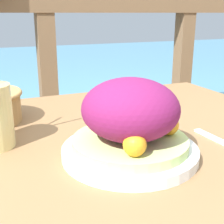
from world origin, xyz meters
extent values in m
cube|color=olive|center=(0.00, 0.00, 0.75)|extent=(1.00, 0.77, 0.04)
cube|color=olive|center=(0.44, 0.33, 0.37)|extent=(0.06, 0.06, 0.73)
cube|color=brown|center=(0.00, 0.68, 1.09)|extent=(2.80, 0.08, 0.09)
cube|color=brown|center=(0.00, 0.68, 0.52)|extent=(0.07, 0.07, 1.04)
cube|color=brown|center=(0.68, 0.68, 0.52)|extent=(0.07, 0.07, 1.04)
cube|color=teal|center=(0.00, 3.18, 0.23)|extent=(12.00, 4.00, 0.46)
cylinder|color=silver|center=(-0.01, -0.13, 0.78)|extent=(0.26, 0.26, 0.02)
cylinder|color=#B7D17A|center=(-0.01, -0.13, 0.80)|extent=(0.22, 0.22, 0.02)
ellipsoid|color=#72194C|center=(-0.01, -0.13, 0.87)|extent=(0.18, 0.18, 0.12)
sphere|color=orange|center=(0.06, -0.14, 0.83)|extent=(0.04, 0.04, 0.04)
sphere|color=orange|center=(-0.04, -0.06, 0.83)|extent=(0.04, 0.04, 0.04)
sphere|color=orange|center=(-0.04, -0.20, 0.83)|extent=(0.04, 0.04, 0.04)
camera|label=1|loc=(-0.26, -0.63, 1.04)|focal=50.00mm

